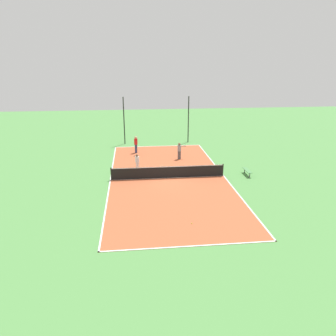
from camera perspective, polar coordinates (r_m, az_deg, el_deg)
name	(u,v)px	position (r m, az deg, el deg)	size (l,w,h in m)	color
ground_plane	(168,178)	(27.70, 0.00, -1.77)	(80.00, 80.00, 0.00)	#518E47
court_surface	(168,178)	(27.70, 0.00, -1.75)	(9.76, 21.53, 0.02)	#B75633
tennis_net	(168,172)	(27.51, 0.00, -0.66)	(9.56, 0.10, 1.07)	black
bench	(247,171)	(29.13, 13.63, -0.47)	(0.36, 1.58, 0.45)	#4C8C4C
player_coach_red	(136,143)	(35.06, -5.62, 4.32)	(0.43, 0.43, 1.81)	navy
player_baseline_gray	(179,150)	(32.67, 2.00, 3.19)	(0.99, 0.60, 1.67)	#4C4C51
player_near_white	(137,161)	(29.46, -5.40, 1.21)	(0.57, 0.99, 1.51)	white
tennis_ball_left_sideline	(173,176)	(28.09, 0.80, -1.35)	(0.07, 0.07, 0.07)	#CCE033
tennis_ball_midcourt	(192,223)	(20.29, 4.16, -9.58)	(0.07, 0.07, 0.07)	#CCE033
tennis_ball_right_alley	(213,170)	(29.84, 7.84, -0.32)	(0.07, 0.07, 0.07)	#CCE033
fence_post_back_left	(124,121)	(38.77, -7.67, 8.14)	(0.12, 0.12, 5.49)	black
fence_post_back_right	(188,120)	(39.32, 3.57, 8.42)	(0.12, 0.12, 5.49)	black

